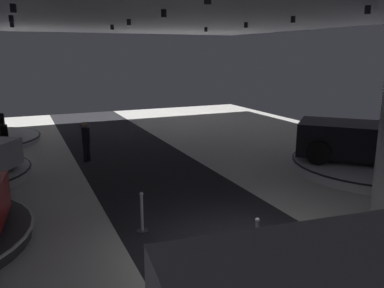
% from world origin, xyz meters
% --- Properties ---
extents(ground, '(24.00, 44.00, 0.06)m').
position_xyz_m(ground, '(0.00, 0.00, -0.02)').
color(ground, silver).
extents(display_platform_mid_right, '(5.75, 5.75, 0.36)m').
position_xyz_m(display_platform_mid_right, '(7.49, 3.46, 0.20)').
color(display_platform_mid_right, silver).
rests_on(display_platform_mid_right, ground).
extents(visitor_walking_near, '(0.32, 0.32, 1.59)m').
position_xyz_m(visitor_walking_near, '(-1.80, 8.95, 0.91)').
color(visitor_walking_near, black).
rests_on(visitor_walking_near, ground).
extents(stanchion_a, '(0.28, 0.28, 1.01)m').
position_xyz_m(stanchion_a, '(0.06, -0.28, 0.37)').
color(stanchion_a, '#333338').
rests_on(stanchion_a, ground).
extents(stanchion_b, '(0.28, 0.28, 1.01)m').
position_xyz_m(stanchion_b, '(-1.62, 2.07, 0.37)').
color(stanchion_b, '#333338').
rests_on(stanchion_b, ground).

